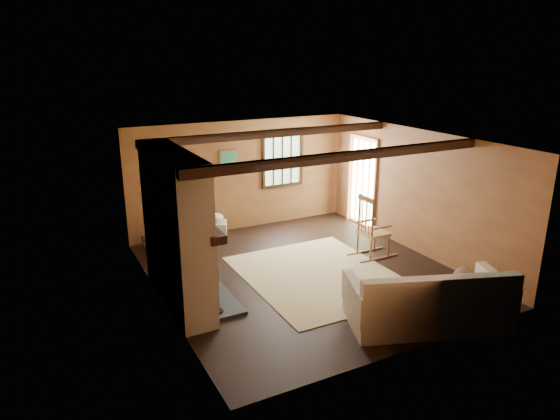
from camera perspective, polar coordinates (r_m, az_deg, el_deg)
ground at (r=8.98m, az=2.68°, el=-7.22°), size 5.50×5.50×0.00m
room_envelope at (r=8.75m, az=3.24°, el=3.47°), size 5.02×5.52×2.44m
fireplace at (r=7.76m, az=-11.62°, el=-2.82°), size 1.02×2.30×2.40m
rug at (r=8.92m, az=4.45°, el=-7.42°), size 2.50×3.00×0.01m
rocking_chair at (r=9.67m, az=10.46°, el=-2.36°), size 0.89×0.50×1.22m
sofa at (r=7.55m, az=16.65°, el=-10.27°), size 2.46×1.71×0.91m
firewood_pile at (r=10.44m, az=-13.44°, el=-3.28°), size 0.75×0.14×0.27m
laundry_basket at (r=10.80m, az=-7.46°, el=-2.15°), size 0.61×0.55×0.30m
basket_pillow at (r=10.72m, az=-7.51°, el=-0.90°), size 0.47×0.42×0.20m
armchair at (r=9.96m, az=-11.32°, el=-2.76°), size 1.10×1.10×0.72m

